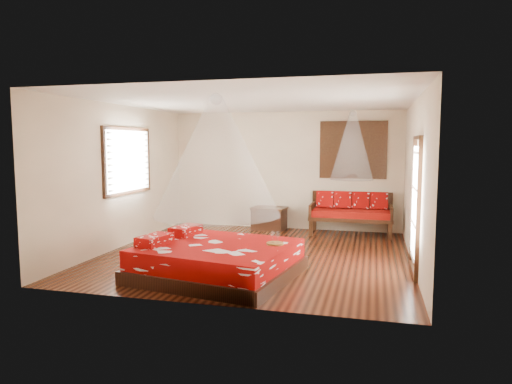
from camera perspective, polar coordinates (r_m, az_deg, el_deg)
room at (r=8.31m, az=0.02°, el=1.64°), size 5.54×5.54×2.84m
bed at (r=7.14m, az=-4.96°, el=-8.46°), size 2.57×2.40×0.65m
daybed at (r=10.53m, az=11.79°, el=-2.38°), size 1.82×0.81×0.95m
storage_chest at (r=10.88m, az=1.67°, el=-3.30°), size 0.84×0.65×0.54m
shutter_panel at (r=10.75m, az=12.04°, el=5.17°), size 1.52×0.06×1.32m
window_left at (r=9.52m, az=-15.70°, el=3.78°), size 0.10×1.74×1.34m
glazed_door at (r=7.51m, az=19.30°, el=-1.70°), size 0.08×1.02×2.16m
wine_tray at (r=7.02m, az=2.39°, el=-6.12°), size 0.26×0.26×0.21m
mosquito_net_main at (r=6.90m, az=-4.92°, el=4.47°), size 1.93×1.93×1.80m
mosquito_net_daybed at (r=10.28m, az=11.93°, el=5.70°), size 0.94×0.94×1.50m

